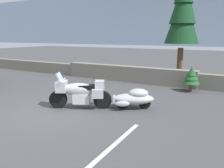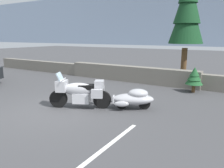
{
  "view_description": "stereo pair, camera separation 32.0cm",
  "coord_description": "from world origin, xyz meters",
  "views": [
    {
      "loc": [
        5.49,
        -5.54,
        2.63
      ],
      "look_at": [
        1.53,
        1.61,
        0.85
      ],
      "focal_mm": 35.42,
      "sensor_mm": 36.0,
      "label": 1
    },
    {
      "loc": [
        5.77,
        -5.38,
        2.63
      ],
      "look_at": [
        1.53,
        1.61,
        0.85
      ],
      "focal_mm": 35.42,
      "sensor_mm": 36.0,
      "label": 2
    }
  ],
  "objects": [
    {
      "name": "touring_motorcycle",
      "position": [
        0.65,
        0.76,
        0.62
      ],
      "size": [
        2.12,
        1.36,
        1.33
      ],
      "color": "black",
      "rests_on": "ground"
    },
    {
      "name": "stone_guard_wall",
      "position": [
        0.09,
        6.18,
        0.42
      ],
      "size": [
        24.0,
        0.6,
        0.91
      ],
      "color": "slate",
      "rests_on": "ground"
    },
    {
      "name": "distant_ridgeline",
      "position": [
        0.0,
        96.18,
        8.0
      ],
      "size": [
        240.0,
        80.0,
        16.0
      ],
      "primitive_type": "cube",
      "color": "#8C9EB7",
      "rests_on": "ground"
    },
    {
      "name": "pine_tree_tall",
      "position": [
        2.65,
        7.93,
        4.23
      ],
      "size": [
        1.95,
        1.95,
        6.75
      ],
      "color": "brown",
      "rests_on": "ground"
    },
    {
      "name": "ground_plane",
      "position": [
        0.0,
        0.0,
        0.0
      ],
      "size": [
        80.0,
        80.0,
        0.0
      ],
      "primitive_type": "plane",
      "color": "#424244"
    },
    {
      "name": "pine_sapling_near",
      "position": [
        3.78,
        5.38,
        0.76
      ],
      "size": [
        0.81,
        0.81,
        1.22
      ],
      "color": "brown",
      "rests_on": "ground"
    },
    {
      "name": "parking_stripe_marker",
      "position": [
        3.11,
        -1.5,
        0.0
      ],
      "size": [
        0.12,
        3.6,
        0.01
      ],
      "primitive_type": "cube",
      "color": "silver",
      "rests_on": "ground"
    },
    {
      "name": "car_shaped_trailer",
      "position": [
        2.41,
        1.66,
        0.41
      ],
      "size": [
        2.13,
        1.33,
        0.76
      ],
      "color": "black",
      "rests_on": "ground"
    }
  ]
}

